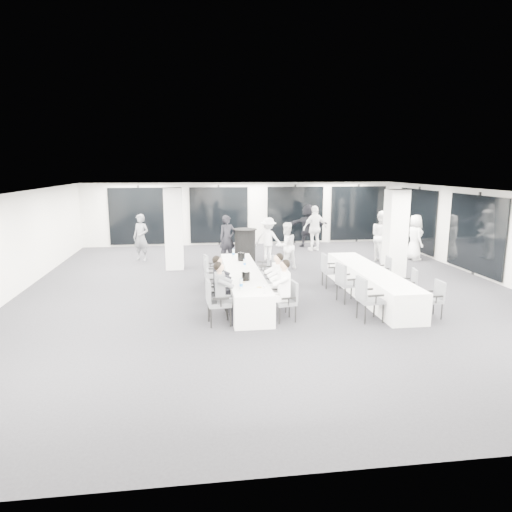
{
  "coord_description": "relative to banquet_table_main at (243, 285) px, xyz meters",
  "views": [
    {
      "loc": [
        -2.06,
        -12.56,
        3.49
      ],
      "look_at": [
        -0.41,
        -0.2,
        1.04
      ],
      "focal_mm": 32.0,
      "sensor_mm": 36.0,
      "label": 1
    }
  ],
  "objects": [
    {
      "name": "column_right",
      "position": [
        5.03,
        1.73,
        1.02
      ],
      "size": [
        0.6,
        0.6,
        2.8
      ],
      "primitive_type": "cube",
      "color": "silver",
      "rests_on": "floor"
    },
    {
      "name": "chair_main_left_mid",
      "position": [
        -0.83,
        -0.36,
        0.13
      ],
      "size": [
        0.45,
        0.51,
        0.89
      ],
      "rotation": [
        0.0,
        0.0,
        -1.56
      ],
      "color": "#575B5F",
      "rests_on": "floor"
    },
    {
      "name": "standing_guest_b",
      "position": [
        1.84,
        3.35,
        0.55
      ],
      "size": [
        1.03,
        0.84,
        1.85
      ],
      "primitive_type": "imported",
      "rotation": [
        0.0,
        0.0,
        3.53
      ],
      "color": "white",
      "rests_on": "floor"
    },
    {
      "name": "plate_c",
      "position": [
        0.08,
        -0.32,
        0.39
      ],
      "size": [
        0.21,
        0.21,
        0.03
      ],
      "color": "white",
      "rests_on": "banquet_table_main"
    },
    {
      "name": "standing_guest_f",
      "position": [
        3.67,
        7.61,
        0.7
      ],
      "size": [
        2.07,
        1.09,
        2.15
      ],
      "primitive_type": "imported",
      "rotation": [
        0.0,
        0.0,
        2.97
      ],
      "color": "black",
      "rests_on": "floor"
    },
    {
      "name": "water_bottle_b",
      "position": [
        0.1,
        0.5,
        0.48
      ],
      "size": [
        0.07,
        0.07,
        0.22
      ],
      "primitive_type": "cylinder",
      "color": "silver",
      "rests_on": "banquet_table_main"
    },
    {
      "name": "standing_guest_a",
      "position": [
        -0.07,
        4.89,
        0.61
      ],
      "size": [
        0.87,
        0.78,
        1.96
      ],
      "primitive_type": "imported",
      "rotation": [
        0.0,
        0.0,
        0.33
      ],
      "color": "black",
      "rests_on": "floor"
    },
    {
      "name": "plate_b",
      "position": [
        0.19,
        -1.78,
        0.39
      ],
      "size": [
        0.2,
        0.2,
        0.03
      ],
      "color": "white",
      "rests_on": "banquet_table_main"
    },
    {
      "name": "chair_main_right_fourth",
      "position": [
        0.84,
        0.67,
        0.19
      ],
      "size": [
        0.53,
        0.58,
        0.99
      ],
      "rotation": [
        0.0,
        0.0,
        1.63
      ],
      "color": "#575B5F",
      "rests_on": "floor"
    },
    {
      "name": "water_bottle_a",
      "position": [
        -0.24,
        -1.82,
        0.49
      ],
      "size": [
        0.08,
        0.08,
        0.24
      ],
      "primitive_type": "cylinder",
      "color": "silver",
      "rests_on": "banquet_table_main"
    },
    {
      "name": "chair_main_left_second",
      "position": [
        -0.83,
        -1.28,
        0.17
      ],
      "size": [
        0.49,
        0.55,
        0.95
      ],
      "rotation": [
        0.0,
        0.0,
        -1.55
      ],
      "color": "#575B5F",
      "rests_on": "floor"
    },
    {
      "name": "ice_bucket_near",
      "position": [
        -0.04,
        -1.03,
        0.49
      ],
      "size": [
        0.2,
        0.2,
        0.23
      ],
      "primitive_type": "cylinder",
      "color": "black",
      "rests_on": "banquet_table_main"
    },
    {
      "name": "chair_side_left_near",
      "position": [
        2.61,
        -2.23,
        0.21
      ],
      "size": [
        0.56,
        0.61,
        1.03
      ],
      "rotation": [
        0.0,
        0.0,
        -1.49
      ],
      "color": "#575B5F",
      "rests_on": "floor"
    },
    {
      "name": "chair_main_right_near",
      "position": [
        0.83,
        -1.95,
        0.15
      ],
      "size": [
        0.54,
        0.57,
        0.92
      ],
      "rotation": [
        0.0,
        0.0,
        1.74
      ],
      "color": "#575B5F",
      "rests_on": "floor"
    },
    {
      "name": "seated_guest_a",
      "position": [
        -0.67,
        -2.0,
        0.44
      ],
      "size": [
        0.5,
        0.38,
        1.44
      ],
      "rotation": [
        0.0,
        0.0,
        -1.57
      ],
      "color": "#5A5D62",
      "rests_on": "floor"
    },
    {
      "name": "standing_guest_g",
      "position": [
        -3.28,
        5.54,
        0.62
      ],
      "size": [
        0.92,
        0.86,
        1.99
      ],
      "primitive_type": "imported",
      "rotation": [
        0.0,
        0.0,
        -0.5
      ],
      "color": "#5A5D62",
      "rests_on": "floor"
    },
    {
      "name": "seated_guest_c",
      "position": [
        0.67,
        -1.96,
        0.44
      ],
      "size": [
        0.5,
        0.38,
        1.44
      ],
      "rotation": [
        0.0,
        0.0,
        1.57
      ],
      "color": "white",
      "rests_on": "floor"
    },
    {
      "name": "standing_guest_h",
      "position": [
        5.65,
        4.22,
        0.7
      ],
      "size": [
        0.82,
        1.14,
        2.14
      ],
      "primitive_type": "imported",
      "rotation": [
        0.0,
        0.0,
        1.77
      ],
      "color": "white",
      "rests_on": "floor"
    },
    {
      "name": "chair_main_right_far",
      "position": [
        0.83,
        1.65,
        0.13
      ],
      "size": [
        0.54,
        0.56,
        0.89
      ],
      "rotation": [
        0.0,
        0.0,
        1.35
      ],
      "color": "#575B5F",
      "rests_on": "floor"
    },
    {
      "name": "seated_guest_d",
      "position": [
        0.67,
        -1.17,
        0.44
      ],
      "size": [
        0.5,
        0.38,
        1.44
      ],
      "rotation": [
        0.0,
        0.0,
        1.57
      ],
      "color": "white",
      "rests_on": "floor"
    },
    {
      "name": "plate_a",
      "position": [
        -0.14,
        -1.26,
        0.39
      ],
      "size": [
        0.2,
        0.2,
        0.03
      ],
      "color": "white",
      "rests_on": "banquet_table_main"
    },
    {
      "name": "chair_main_left_far",
      "position": [
        -0.82,
        1.72,
        0.12
      ],
      "size": [
        0.53,
        0.56,
        0.88
      ],
      "rotation": [
        0.0,
        0.0,
        -1.34
      ],
      "color": "#575B5F",
      "rests_on": "floor"
    },
    {
      "name": "chair_side_right_near",
      "position": [
        4.27,
        -2.19,
        0.13
      ],
      "size": [
        0.44,
        0.5,
        0.88
      ],
      "rotation": [
        0.0,
        0.0,
        1.57
      ],
      "color": "#575B5F",
      "rests_on": "floor"
    },
    {
      "name": "chair_main_left_near",
      "position": [
        -0.84,
        -2.01,
        0.21
      ],
      "size": [
        0.57,
        0.62,
        1.03
      ],
      "rotation": [
        0.0,
        0.0,
        -1.48
      ],
      "color": "#575B5F",
      "rests_on": "floor"
    },
    {
      "name": "wine_glass",
      "position": [
        0.23,
        -2.25,
        0.53
      ],
      "size": [
        0.08,
        0.08,
        0.2
      ],
      "color": "silver",
      "rests_on": "banquet_table_main"
    },
    {
      "name": "chair_side_right_mid",
      "position": [
        4.27,
        -0.91,
        0.13
      ],
      "size": [
        0.52,
        0.55,
        0.88
      ],
      "rotation": [
        0.0,
        0.0,
        1.37
      ],
      "color": "#575B5F",
      "rests_on": "floor"
    },
    {
      "name": "standing_guest_d",
      "position": [
        3.75,
        6.72,
        0.7
      ],
      "size": [
        1.41,
        1.02,
        2.15
      ],
      "primitive_type": "imported",
      "rotation": [
        0.0,
        0.0,
        3.41
      ],
      "color": "white",
      "rests_on": "floor"
    },
    {
      "name": "chair_main_right_mid",
      "position": [
        0.84,
        -0.29,
        0.19
      ],
      "size": [
        0.53,
        0.58,
        0.99
      ],
      "rotation": [
        0.0,
        0.0,
        1.63
      ],
      "color": "#575B5F",
      "rests_on": "floor"
    },
    {
      "name": "column_left",
      "position": [
        -1.97,
        3.93,
        1.02
      ],
      "size": [
        0.6,
        0.6,
        2.8
      ],
      "primitive_type": "cube",
      "color": "silver",
      "rests_on": "floor"
    },
    {
      "name": "chair_side_left_mid",
      "position": [
        2.61,
        -0.73,
        0.21
      ],
      "size": [
        0.6,
        0.64,
        1.03
      ],
      "rotation": [
        0.0,
        0.0,
        -1.38
      ],
      "color": "#575B5F",
      "rests_on": "floor"
    },
    {
      "name": "water_bottle_c",
      "position": [
        -0.09,
        1.97,
        0.49
      ],
      "size": [
        0.08,
        0.08,
        0.24
      ],
      "primitive_type": "cylinder",
      "color": "silver",
      "rests_on": "banquet_table_main"
    },
    {
      "name": "chair_side_right_far",
      "position": [
        4.27,
        0.73,
        0.13
      ],
      "size": [
        0.49,
        0.53,
        0.88
      ],
      "rotation": [
        0.0,
        0.0,
        1.47
      ],
      "color": "#575B5F",
      "rests_on": "floor"
    },
    {
      "name": "chair_side_left_far",
      "position": [
        2.61,
        0.81,
        0.19
      ],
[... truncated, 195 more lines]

